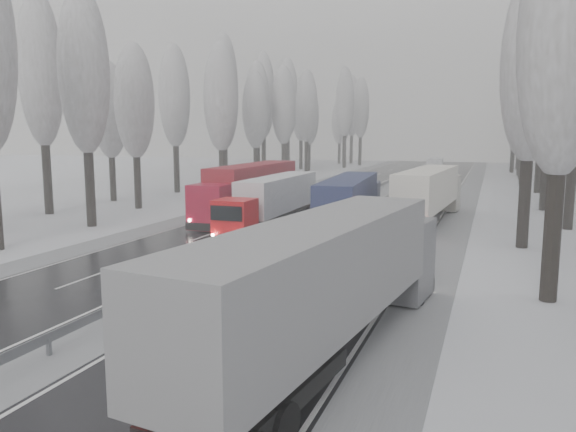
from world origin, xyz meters
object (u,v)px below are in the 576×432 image
Objects in this scene: truck_red_white at (273,198)px; truck_cream_box at (430,191)px; truck_red_red at (249,187)px; box_truck_distant at (435,166)px; truck_blue_box at (351,200)px; truck_grey_tarp at (333,275)px.

truck_cream_box is at bearing 30.35° from truck_red_white.
truck_red_red is at bearing 132.96° from truck_red_white.
truck_red_red is (-3.67, 3.85, 0.37)m from truck_red_white.
truck_red_white is at bearing -99.10° from box_truck_distant.
box_truck_distant is 56.23m from truck_red_white.
truck_blue_box is at bearing -93.14° from box_truck_distant.
truck_blue_box is (-4.65, 21.48, -0.28)m from truck_grey_tarp.
truck_blue_box is at bearing 109.52° from truck_grey_tarp.
truck_grey_tarp is at bearing -85.75° from truck_cream_box.
box_truck_distant is 0.54× the size of truck_red_white.
truck_grey_tarp is at bearing -82.55° from truck_blue_box.
truck_red_white is (-6.13, -55.89, 0.67)m from box_truck_distant.
truck_red_red is (-14.16, -2.45, 0.07)m from truck_cream_box.
truck_cream_box is at bearing 97.28° from truck_grey_tarp.
truck_blue_box is 1.07× the size of truck_red_white.
truck_cream_box is (0.01, 27.94, -0.12)m from truck_grey_tarp.
truck_red_red reaches higher than truck_blue_box.
truck_red_red is (-9.80, -52.04, 1.04)m from box_truck_distant.
box_truck_distant is at bearing 99.30° from truck_cream_box.
truck_grey_tarp is 1.05× the size of truck_cream_box.
box_truck_distant is at bearing 100.51° from truck_grey_tarp.
truck_blue_box is 10.32m from truck_red_red.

